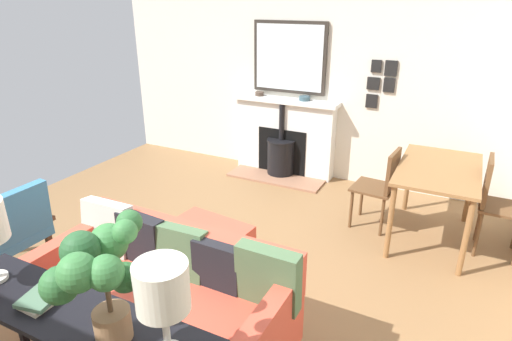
# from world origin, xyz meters

# --- Properties ---
(ground_plane) EXTENTS (5.43, 5.31, 0.01)m
(ground_plane) POSITION_xyz_m (0.00, 0.00, -0.00)
(ground_plane) COLOR olive
(wall_left) EXTENTS (0.12, 5.31, 2.62)m
(wall_left) POSITION_xyz_m (-2.72, 0.00, 1.31)
(wall_left) COLOR silver
(wall_left) RESTS_ON ground
(fireplace) EXTENTS (0.60, 1.41, 1.02)m
(fireplace) POSITION_xyz_m (-2.52, -0.16, 0.45)
(fireplace) COLOR #93664C
(fireplace) RESTS_ON ground
(mirror_over_mantel) EXTENTS (0.04, 0.97, 0.88)m
(mirror_over_mantel) POSITION_xyz_m (-2.63, -0.16, 1.52)
(mirror_over_mantel) COLOR #2D2823
(mantel_bowl_near) EXTENTS (0.12, 0.12, 0.05)m
(mantel_bowl_near) POSITION_xyz_m (-2.54, -0.53, 1.05)
(mantel_bowl_near) COLOR #47382D
(mantel_bowl_near) RESTS_ON fireplace
(mantel_bowl_far) EXTENTS (0.14, 0.14, 0.06)m
(mantel_bowl_far) POSITION_xyz_m (-2.54, 0.10, 1.05)
(mantel_bowl_far) COLOR #334C56
(mantel_bowl_far) RESTS_ON fireplace
(sofa) EXTENTS (0.84, 1.75, 0.83)m
(sofa) POSITION_xyz_m (0.66, 0.34, 0.37)
(sofa) COLOR #B2B2B7
(sofa) RESTS_ON ground
(ottoman) EXTENTS (0.67, 0.76, 0.39)m
(ottoman) POSITION_xyz_m (-0.17, 0.10, 0.24)
(ottoman) COLOR #B2B2B7
(ottoman) RESTS_ON ground
(armchair_accent) EXTENTS (0.68, 0.59, 0.82)m
(armchair_accent) POSITION_xyz_m (0.65, -1.28, 0.45)
(armchair_accent) COLOR #4C3321
(armchair_accent) RESTS_ON ground
(console_table) EXTENTS (0.39, 1.60, 0.76)m
(console_table) POSITION_xyz_m (1.36, 0.34, 0.67)
(console_table) COLOR black
(console_table) RESTS_ON ground
(table_lamp_far_end) EXTENTS (0.23, 0.23, 0.47)m
(table_lamp_far_end) POSITION_xyz_m (1.36, 0.94, 1.11)
(table_lamp_far_end) COLOR beige
(table_lamp_far_end) RESTS_ON console_table
(potted_plant) EXTENTS (0.48, 0.39, 0.61)m
(potted_plant) POSITION_xyz_m (1.40, 0.62, 1.14)
(potted_plant) COLOR #99704C
(potted_plant) RESTS_ON console_table
(book_stack) EXTENTS (0.27, 0.21, 0.04)m
(book_stack) POSITION_xyz_m (1.35, 0.14, 0.79)
(book_stack) COLOR beige
(book_stack) RESTS_ON console_table
(dining_table) EXTENTS (1.18, 0.71, 0.76)m
(dining_table) POSITION_xyz_m (-1.60, 1.80, 0.66)
(dining_table) COLOR olive
(dining_table) RESTS_ON ground
(dining_chair_near_fireplace) EXTENTS (0.44, 0.44, 0.85)m
(dining_chair_near_fireplace) POSITION_xyz_m (-1.59, 1.31, 0.50)
(dining_chair_near_fireplace) COLOR brown
(dining_chair_near_fireplace) RESTS_ON ground
(dining_chair_by_back_wall) EXTENTS (0.41, 0.41, 0.91)m
(dining_chair_by_back_wall) POSITION_xyz_m (-1.60, 2.29, 0.54)
(dining_chair_by_back_wall) COLOR brown
(dining_chair_by_back_wall) RESTS_ON ground
(photo_gallery_row) EXTENTS (0.02, 0.32, 0.57)m
(photo_gallery_row) POSITION_xyz_m (-2.64, 0.99, 1.32)
(photo_gallery_row) COLOR black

